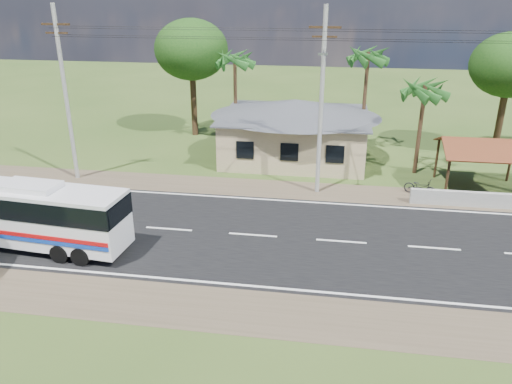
# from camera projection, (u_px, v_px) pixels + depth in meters

# --- Properties ---
(ground) EXTENTS (120.00, 120.00, 0.00)m
(ground) POSITION_uv_depth(u_px,v_px,m) (253.00, 235.00, 25.69)
(ground) COLOR #2C4619
(ground) RESTS_ON ground
(road) EXTENTS (120.00, 16.00, 0.03)m
(road) POSITION_uv_depth(u_px,v_px,m) (253.00, 235.00, 25.69)
(road) COLOR black
(road) RESTS_ON ground
(house) EXTENTS (12.40, 10.00, 5.00)m
(house) POSITION_uv_depth(u_px,v_px,m) (295.00, 123.00, 36.42)
(house) COLOR tan
(house) RESTS_ON ground
(waiting_shed) EXTENTS (5.20, 4.48, 3.35)m
(waiting_shed) POSITION_uv_depth(u_px,v_px,m) (484.00, 148.00, 30.56)
(waiting_shed) COLOR #3A2615
(waiting_shed) RESTS_ON ground
(concrete_barrier) EXTENTS (7.00, 0.30, 0.90)m
(concrete_barrier) POSITION_uv_depth(u_px,v_px,m) (472.00, 199.00, 28.92)
(concrete_barrier) COLOR #9E9E99
(concrete_barrier) RESTS_ON ground
(utility_poles) EXTENTS (32.80, 2.22, 11.00)m
(utility_poles) POSITION_uv_depth(u_px,v_px,m) (316.00, 100.00, 29.05)
(utility_poles) COLOR #9E9E99
(utility_poles) RESTS_ON ground
(palm_near) EXTENTS (2.80, 2.80, 6.70)m
(palm_near) POSITION_uv_depth(u_px,v_px,m) (425.00, 90.00, 32.21)
(palm_near) COLOR #47301E
(palm_near) RESTS_ON ground
(palm_mid) EXTENTS (2.80, 2.80, 8.20)m
(palm_mid) POSITION_uv_depth(u_px,v_px,m) (368.00, 57.00, 36.28)
(palm_mid) COLOR #47301E
(palm_mid) RESTS_ON ground
(palm_far) EXTENTS (2.80, 2.80, 7.70)m
(palm_far) POSITION_uv_depth(u_px,v_px,m) (235.00, 60.00, 38.35)
(palm_far) COLOR #47301E
(palm_far) RESTS_ON ground
(tree_behind_house) EXTENTS (6.00, 6.00, 9.61)m
(tree_behind_house) POSITION_uv_depth(u_px,v_px,m) (191.00, 50.00, 40.58)
(tree_behind_house) COLOR #47301E
(tree_behind_house) RESTS_ON ground
(tree_behind_shed) EXTENTS (5.60, 5.60, 9.02)m
(tree_behind_shed) POSITION_uv_depth(u_px,v_px,m) (510.00, 66.00, 35.48)
(tree_behind_shed) COLOR #47301E
(tree_behind_shed) RESTS_ON ground
(coach_bus) EXTENTS (11.04, 3.21, 3.38)m
(coach_bus) POSITION_uv_depth(u_px,v_px,m) (18.00, 210.00, 23.97)
(coach_bus) COLOR silver
(coach_bus) RESTS_ON ground
(motorcycle) EXTENTS (2.06, 1.44, 1.03)m
(motorcycle) POSITION_uv_depth(u_px,v_px,m) (420.00, 187.00, 30.54)
(motorcycle) COLOR black
(motorcycle) RESTS_ON ground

